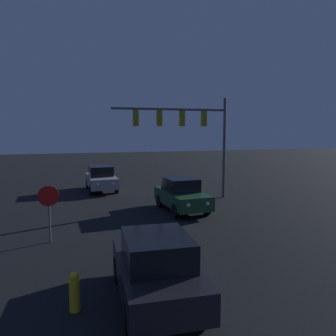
{
  "coord_description": "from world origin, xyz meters",
  "views": [
    {
      "loc": [
        -3.76,
        -0.85,
        4.14
      ],
      "look_at": [
        0.0,
        11.91,
        2.59
      ],
      "focal_mm": 35.0,
      "sensor_mm": 36.0,
      "label": 1
    }
  ],
  "objects_px": {
    "car_near": "(156,267)",
    "traffic_signal_mast": "(190,127)",
    "car_far": "(101,178)",
    "fire_hydrant": "(75,292)",
    "car_mid": "(181,194)",
    "stop_sign": "(49,203)"
  },
  "relations": [
    {
      "from": "car_near",
      "to": "traffic_signal_mast",
      "type": "distance_m",
      "value": 12.34
    },
    {
      "from": "stop_sign",
      "to": "fire_hydrant",
      "type": "height_order",
      "value": "stop_sign"
    },
    {
      "from": "car_near",
      "to": "car_far",
      "type": "bearing_deg",
      "value": 92.69
    },
    {
      "from": "car_far",
      "to": "stop_sign",
      "type": "distance_m",
      "value": 10.43
    },
    {
      "from": "car_mid",
      "to": "car_near",
      "type": "bearing_deg",
      "value": 63.88
    },
    {
      "from": "car_mid",
      "to": "car_far",
      "type": "relative_size",
      "value": 1.0
    },
    {
      "from": "car_near",
      "to": "stop_sign",
      "type": "bearing_deg",
      "value": 120.63
    },
    {
      "from": "car_far",
      "to": "traffic_signal_mast",
      "type": "height_order",
      "value": "traffic_signal_mast"
    },
    {
      "from": "car_near",
      "to": "traffic_signal_mast",
      "type": "bearing_deg",
      "value": 68.76
    },
    {
      "from": "traffic_signal_mast",
      "to": "car_near",
      "type": "bearing_deg",
      "value": -114.0
    },
    {
      "from": "car_mid",
      "to": "car_far",
      "type": "height_order",
      "value": "same"
    },
    {
      "from": "stop_sign",
      "to": "car_near",
      "type": "bearing_deg",
      "value": -62.13
    },
    {
      "from": "car_far",
      "to": "car_mid",
      "type": "bearing_deg",
      "value": 114.19
    },
    {
      "from": "stop_sign",
      "to": "car_far",
      "type": "bearing_deg",
      "value": 74.74
    },
    {
      "from": "car_near",
      "to": "traffic_signal_mast",
      "type": "relative_size",
      "value": 0.59
    },
    {
      "from": "car_far",
      "to": "fire_hydrant",
      "type": "distance_m",
      "value": 15.23
    },
    {
      "from": "car_far",
      "to": "stop_sign",
      "type": "relative_size",
      "value": 1.91
    },
    {
      "from": "traffic_signal_mast",
      "to": "stop_sign",
      "type": "relative_size",
      "value": 3.25
    },
    {
      "from": "fire_hydrant",
      "to": "car_mid",
      "type": "bearing_deg",
      "value": 56.82
    },
    {
      "from": "car_far",
      "to": "fire_hydrant",
      "type": "xyz_separation_m",
      "value": [
        -1.92,
        -15.11,
        -0.38
      ]
    },
    {
      "from": "car_near",
      "to": "car_mid",
      "type": "xyz_separation_m",
      "value": [
        3.48,
        8.31,
        0.0
      ]
    },
    {
      "from": "traffic_signal_mast",
      "to": "fire_hydrant",
      "type": "xyz_separation_m",
      "value": [
        -6.72,
        -10.74,
        -3.83
      ]
    }
  ]
}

